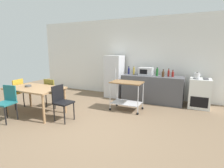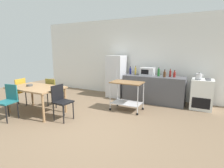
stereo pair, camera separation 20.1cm
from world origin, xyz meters
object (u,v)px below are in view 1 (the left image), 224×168
microwave (146,71)px  bottle_soy_sauce (163,74)px  chair_olive (52,91)px  bottle_sparkling_water (157,72)px  bottle_vinegar (129,71)px  bottle_soda (134,71)px  chair_teal (7,101)px  chair_black (62,100)px  chair_mustard (16,91)px  bottle_hot_sauce (169,73)px  stove_oven (199,93)px  bottle_sesame_oil (173,74)px  dining_table (35,90)px  fruit_bowl (28,86)px  kitchen_cart (127,91)px  kettle (197,76)px  refrigerator (114,76)px

microwave → bottle_soy_sauce: 0.64m
chair_olive → bottle_sparkling_water: (2.80, 1.90, 0.50)m
bottle_vinegar → bottle_soda: bottle_soda is taller
chair_teal → chair_black: size_ratio=1.00×
chair_teal → chair_mustard: 1.05m
bottle_sparkling_water → bottle_hot_sauce: (0.36, 0.06, -0.02)m
chair_teal → bottle_soy_sauce: (3.25, 3.07, 0.48)m
chair_black → chair_mustard: bearing=88.2°
stove_oven → bottle_sparkling_water: bearing=179.3°
bottle_sesame_oil → bottle_soda: bearing=-179.9°
bottle_soda → dining_table: bearing=-127.6°
bottle_soda → bottle_sesame_oil: 1.31m
fruit_bowl → kitchen_cart: bearing=29.8°
chair_mustard → bottle_sesame_oil: (4.24, 2.44, 0.47)m
kettle → dining_table: bearing=-148.6°
fruit_bowl → refrigerator: bearing=61.3°
fruit_bowl → microwave: bearing=44.8°
kitchen_cart → bottle_soy_sauce: bottle_soy_sauce is taller
kitchen_cart → microwave: microwave is taller
bottle_vinegar → chair_teal: bearing=-122.1°
kitchen_cart → bottle_sesame_oil: bottle_sesame_oil is taller
refrigerator → kettle: refrigerator is taller
stove_oven → bottle_sparkling_water: size_ratio=3.21×
kitchen_cart → fruit_bowl: 2.77m
kitchen_cart → bottle_sesame_oil: bearing=46.9°
bottle_hot_sauce → fruit_bowl: (-3.38, -2.61, -0.23)m
refrigerator → kettle: size_ratio=6.47×
chair_teal → bottle_sesame_oil: bottle_sesame_oil is taller
chair_mustard → bottle_vinegar: bottle_vinegar is taller
bottle_hot_sauce → fruit_bowl: 4.28m
chair_teal → stove_oven: stove_oven is taller
dining_table → bottle_hot_sauce: (3.14, 2.60, 0.33)m
bottle_sesame_oil → chair_mustard: bearing=-150.0°
microwave → bottle_sparkling_water: size_ratio=1.61×
kettle → fruit_bowl: bearing=-149.9°
bottle_sesame_oil → kettle: (0.70, -0.13, 0.01)m
chair_teal → refrigerator: 3.58m
chair_mustard → bottle_soda: size_ratio=2.96×
bottle_soda → microwave: size_ratio=0.65×
chair_olive → bottle_hot_sauce: size_ratio=3.47×
refrigerator → kettle: bearing=-3.7°
bottle_vinegar → bottle_soy_sauce: bearing=-7.6°
kitchen_cart → bottle_hot_sauce: (0.98, 1.24, 0.43)m
stove_oven → kettle: kettle is taller
dining_table → chair_black: (0.96, -0.05, -0.15)m
chair_olive → kettle: kettle is taller
kitchen_cart → bottle_hot_sauce: 1.64m
chair_teal → bottle_hot_sauce: (3.39, 3.25, 0.49)m
chair_black → kettle: kettle is taller
bottle_soy_sauce → kettle: 0.98m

